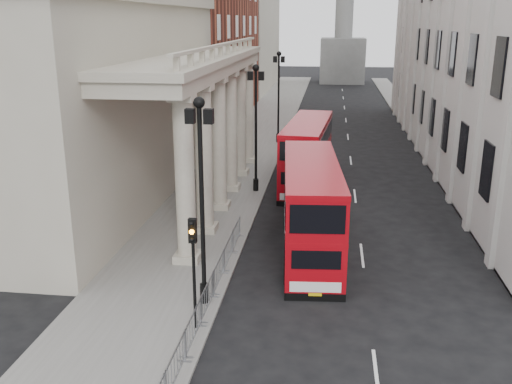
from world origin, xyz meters
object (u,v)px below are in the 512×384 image
object	(u,v)px
traffic_light	(193,253)
bus_near	(311,207)
lamp_post_north	(279,91)
pedestrian_b	(209,180)
bus_far	(307,152)
pedestrian_c	(216,192)
pedestrian_a	(185,199)
lamp_post_south	(201,189)
lamp_post_mid	(256,120)

from	to	relation	value
traffic_light	bus_near	distance (m)	9.03
bus_near	lamp_post_north	bearing A→B (deg)	94.10
lamp_post_north	pedestrian_b	xyz separation A→B (m)	(-3.04, -16.84, -3.94)
pedestrian_b	lamp_post_north	bearing A→B (deg)	-130.88
traffic_light	bus_far	world-z (taller)	bus_far
bus_near	pedestrian_c	xyz separation A→B (m)	(-6.08, 6.72, -1.50)
bus_near	pedestrian_a	distance (m)	9.22
lamp_post_south	lamp_post_north	bearing A→B (deg)	90.00
traffic_light	pedestrian_a	xyz separation A→B (m)	(-3.73, 13.06, -2.17)
lamp_post_south	traffic_light	world-z (taller)	lamp_post_south
lamp_post_mid	pedestrian_a	world-z (taller)	lamp_post_mid
bus_far	pedestrian_b	bearing A→B (deg)	-149.84
pedestrian_b	pedestrian_c	xyz separation A→B (m)	(0.97, -2.36, -0.08)
lamp_post_north	traffic_light	bearing A→B (deg)	-89.83
pedestrian_c	lamp_post_mid	bearing A→B (deg)	51.04
bus_far	pedestrian_c	world-z (taller)	bus_far
lamp_post_south	bus_near	bearing A→B (deg)	56.60
bus_far	pedestrian_b	distance (m)	7.17
lamp_post_south	pedestrian_b	distance (m)	15.96
lamp_post_south	pedestrian_b	size ratio (longest dim) A/B	4.87
pedestrian_c	pedestrian_a	bearing A→B (deg)	-137.52
traffic_light	pedestrian_b	world-z (taller)	traffic_light
lamp_post_south	pedestrian_c	size ratio (longest dim) A/B	5.41
pedestrian_a	pedestrian_c	world-z (taller)	pedestrian_a
lamp_post_mid	pedestrian_b	xyz separation A→B (m)	(-3.04, -0.84, -3.94)
lamp_post_mid	bus_far	distance (m)	4.73
pedestrian_a	pedestrian_c	size ratio (longest dim) A/B	1.06
bus_near	bus_far	xyz separation A→B (m)	(-0.71, 12.14, -0.04)
traffic_light	bus_near	size ratio (longest dim) A/B	0.40
pedestrian_a	lamp_post_north	bearing A→B (deg)	86.70
lamp_post_mid	pedestrian_b	size ratio (longest dim) A/B	4.87
traffic_light	pedestrian_a	distance (m)	13.75
lamp_post_south	lamp_post_north	size ratio (longest dim) A/B	1.00
lamp_post_north	bus_near	xyz separation A→B (m)	(4.01, -25.91, -2.52)
bus_far	traffic_light	bearing A→B (deg)	-94.59
lamp_post_south	pedestrian_b	world-z (taller)	lamp_post_south
traffic_light	pedestrian_c	xyz separation A→B (m)	(-2.17, 14.82, -2.22)
lamp_post_south	pedestrian_c	world-z (taller)	lamp_post_south
bus_near	bus_far	world-z (taller)	bus_near
traffic_light	lamp_post_north	bearing A→B (deg)	90.17
pedestrian_a	traffic_light	bearing A→B (deg)	-67.54
lamp_post_south	lamp_post_mid	size ratio (longest dim) A/B	1.00
bus_far	pedestrian_a	world-z (taller)	bus_far
bus_far	pedestrian_c	bearing A→B (deg)	-130.34
pedestrian_a	bus_near	bearing A→B (deg)	-26.40
bus_near	pedestrian_c	world-z (taller)	bus_near
lamp_post_north	traffic_light	xyz separation A→B (m)	(0.10, -34.02, -1.80)
lamp_post_mid	pedestrian_c	distance (m)	5.54
lamp_post_mid	pedestrian_b	bearing A→B (deg)	-164.60
pedestrian_a	pedestrian_b	bearing A→B (deg)	88.38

